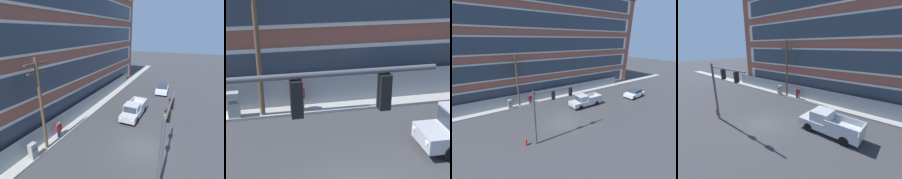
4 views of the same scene
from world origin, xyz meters
TOP-DOWN VIEW (x-y plane):
  - ground_plane at (0.00, 0.00)m, footprint 160.00×160.00m
  - sidewalk_building_side at (0.00, 8.41)m, footprint 80.00×1.74m
  - brick_mill_building at (4.91, 14.30)m, footprint 40.81×10.64m
  - chain_link_fence at (1.83, 8.71)m, footprint 37.16×0.06m
  - traffic_signal_mast at (-3.12, -2.30)m, footprint 5.67×0.43m
  - pickup_truck_silver at (5.77, 2.49)m, footprint 5.61×2.12m
  - utility_pole_near_corner at (-3.60, 7.83)m, footprint 2.18×0.26m
  - electrical_cabinet at (-5.09, 7.84)m, footprint 0.61×0.50m
  - pedestrian_near_cabinet at (-1.79, 8.00)m, footprint 0.47×0.40m
  - pedestrian_by_fence at (-1.46, 8.06)m, footprint 0.40×0.47m
  - fire_hydrant at (-5.79, -1.99)m, footprint 0.24×0.24m

SIDE VIEW (x-z plane):
  - ground_plane at x=0.00m, z-range 0.00..0.00m
  - sidewalk_building_side at x=0.00m, z-range 0.00..0.16m
  - fire_hydrant at x=-5.79m, z-range -0.01..0.77m
  - electrical_cabinet at x=-5.09m, z-range 0.00..1.56m
  - pickup_truck_silver at x=5.77m, z-range -0.05..1.96m
  - pedestrian_near_cabinet at x=-1.79m, z-range 0.13..1.82m
  - pedestrian_by_fence at x=-1.46m, z-range 0.13..1.82m
  - chain_link_fence at x=1.83m, z-range 0.02..1.93m
  - traffic_signal_mast at x=-3.12m, z-range 1.26..7.19m
  - utility_pole_near_corner at x=-3.60m, z-range 0.41..8.84m
  - brick_mill_building at x=4.91m, z-range 0.01..19.51m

